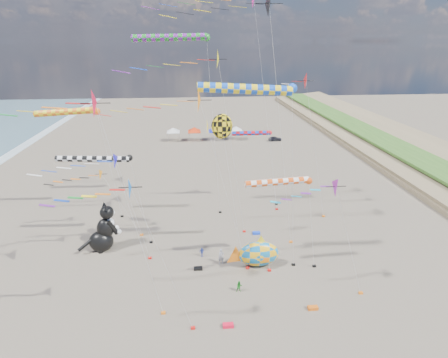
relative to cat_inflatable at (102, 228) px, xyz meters
name	(u,v)px	position (x,y,z in m)	size (l,w,h in m)	color
ground	(218,334)	(12.01, -13.74, -2.80)	(260.00, 260.00, 0.00)	brown
delta_kite_0	(263,3)	(17.26, -0.67, 22.73)	(13.85, 2.97, 27.24)	black
delta_kite_1	(199,62)	(11.45, 2.29, 17.51)	(13.45, 2.12, 21.75)	yellow
delta_kite_2	(336,191)	(22.15, -10.16, 7.99)	(8.42, 1.95, 12.06)	purple
delta_kite_3	(128,187)	(5.92, -13.04, 10.22)	(8.78, 1.70, 14.26)	blue
delta_kite_4	(197,103)	(10.97, -5.28, 14.57)	(12.51, 2.38, 18.85)	orange
delta_kite_5	(99,181)	(-0.41, 2.63, 4.59)	(9.17, 1.56, 8.61)	orange
delta_kite_6	(64,111)	(1.90, -11.05, 15.14)	(14.04, 2.34, 19.43)	red
delta_kite_8	(312,84)	(24.70, 5.33, 14.87)	(10.08, 2.25, 19.09)	red
delta_kite_9	(97,161)	(1.15, -2.49, 8.68)	(10.41, 1.78, 12.78)	#1A13C7
windsock_0	(250,90)	(15.60, -5.16, 15.63)	(9.94, 0.90, 18.94)	blue
windsock_1	(173,38)	(8.67, 7.85, 19.84)	(10.22, 0.85, 23.14)	#1A9025
windsock_2	(281,182)	(18.69, -5.61, 7.05)	(7.83, 0.70, 10.27)	#E14D0F
windsock_3	(96,159)	(0.21, 0.81, 7.82)	(9.34, 0.70, 11.02)	black
windsock_4	(254,134)	(18.68, 9.64, 7.93)	(6.79, 0.62, 11.15)	red
windsock_5	(69,112)	(-4.21, 7.86, 11.55)	(9.08, 0.82, 14.82)	orange
angelfish_kite	(220,128)	(13.36, -0.27, 11.21)	(3.74, 3.02, 15.44)	yellow
cat_inflatable	(102,228)	(0.00, 0.00, 0.00)	(4.14, 2.07, 5.59)	black
fish_inflatable	(258,254)	(16.93, -4.89, -1.28)	(5.77, 2.21, 3.72)	#1274B3
person_adult	(221,256)	(13.10, -4.10, -1.91)	(0.65, 0.42, 1.77)	gray
child_green	(239,286)	(14.44, -8.78, -2.20)	(0.57, 0.45, 1.18)	#1D8321
child_blue	(202,252)	(11.08, -2.56, -2.24)	(0.65, 0.27, 1.11)	#3246B6
kite_bag_0	(256,233)	(17.98, 1.64, -2.65)	(0.90, 0.44, 0.30)	blue
kite_bag_1	(198,268)	(10.61, -4.96, -2.65)	(0.90, 0.44, 0.30)	black
kite_bag_2	(313,308)	(20.67, -11.74, -2.65)	(0.90, 0.44, 0.30)	#DB5E12
kite_bag_3	(228,325)	(12.92, -13.09, -2.65)	(0.90, 0.44, 0.30)	red
tent_row	(205,128)	(13.51, 46.26, 0.35)	(19.20, 4.20, 3.80)	silver
parked_car	(275,139)	(30.25, 44.26, -2.24)	(1.31, 3.25, 1.11)	#26262D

